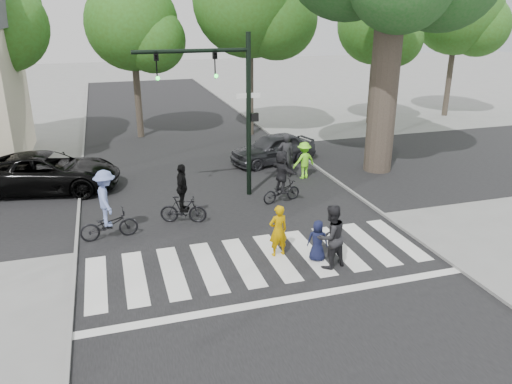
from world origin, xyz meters
TOP-DOWN VIEW (x-y plane):
  - ground at (0.00, 0.00)m, footprint 120.00×120.00m
  - road_stem at (0.00, 5.00)m, footprint 10.00×70.00m
  - road_cross at (0.00, 8.00)m, footprint 70.00×10.00m
  - curb_left at (-5.05, 5.00)m, footprint 0.10×70.00m
  - curb_right at (5.05, 5.00)m, footprint 0.10×70.00m
  - crosswalk at (0.00, 0.66)m, footprint 10.00×3.85m
  - traffic_signal at (0.35, 6.20)m, footprint 4.45×0.29m
  - bg_tree_2 at (-1.76, 16.62)m, footprint 5.04×4.80m
  - bg_tree_3 at (4.31, 15.27)m, footprint 6.30×6.00m
  - bg_tree_4 at (12.23, 16.12)m, footprint 4.83×4.60m
  - bg_tree_5 at (18.27, 16.69)m, footprint 5.67×5.40m
  - pedestrian_woman at (0.58, 1.10)m, footprint 0.60×0.43m
  - pedestrian_child at (1.55, 0.51)m, footprint 0.69×0.58m
  - pedestrian_adult at (1.73, 0.04)m, footprint 1.04×0.90m
  - cyclist_left at (-4.05, 3.70)m, footprint 1.81×1.20m
  - cyclist_mid at (-1.65, 4.26)m, footprint 1.62×1.02m
  - cyclist_right at (2.13, 5.09)m, footprint 1.64×1.52m
  - car_suv at (-6.20, 8.91)m, footprint 5.87×3.59m
  - car_grey at (3.44, 9.90)m, footprint 4.30×2.52m
  - bystander_hivis at (3.95, 7.40)m, footprint 1.11×0.79m
  - bystander_dark at (3.27, 7.76)m, footprint 0.74×0.53m

SIDE VIEW (x-z plane):
  - ground at x=0.00m, z-range 0.00..0.00m
  - road_stem at x=0.00m, z-range 0.00..0.01m
  - road_cross at x=0.00m, z-range 0.00..0.01m
  - crosswalk at x=0.00m, z-range 0.00..0.01m
  - curb_left at x=-5.05m, z-range 0.00..0.10m
  - curb_right at x=5.05m, z-range 0.00..0.10m
  - pedestrian_child at x=1.55m, z-range 0.00..1.21m
  - car_grey at x=3.44m, z-range 0.00..1.37m
  - car_suv at x=-6.20m, z-range 0.00..1.52m
  - pedestrian_woman at x=0.58m, z-range 0.00..1.56m
  - bystander_hivis at x=3.95m, z-range 0.00..1.56m
  - cyclist_mid at x=-1.65m, z-range -0.18..1.85m
  - cyclist_right at x=2.13m, z-range -0.11..1.86m
  - pedestrian_adult at x=1.73m, z-range 0.00..1.83m
  - bystander_dark at x=3.27m, z-range 0.00..1.89m
  - cyclist_left at x=-4.05m, z-range -0.15..2.08m
  - traffic_signal at x=0.35m, z-range 0.90..6.90m
  - bg_tree_4 at x=12.23m, z-range 1.56..9.71m
  - bg_tree_2 at x=-1.76m, z-range 1.58..9.98m
  - bg_tree_5 at x=18.27m, z-range 1.71..11.01m
  - bg_tree_3 at x=4.31m, z-range 1.84..12.04m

